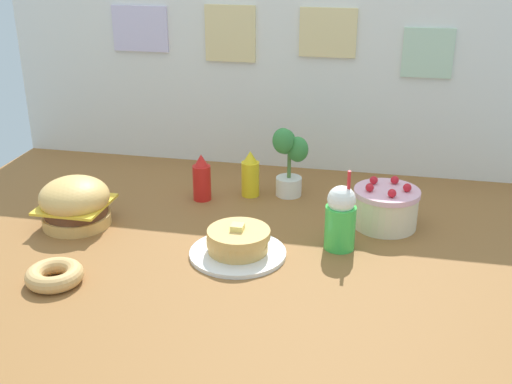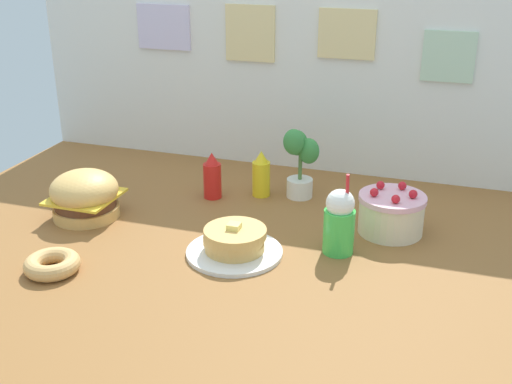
# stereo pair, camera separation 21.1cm
# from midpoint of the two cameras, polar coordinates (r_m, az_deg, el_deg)

# --- Properties ---
(ground_plane) EXTENTS (2.39, 1.70, 0.02)m
(ground_plane) POSITION_cam_midpoint_polar(r_m,az_deg,el_deg) (2.12, -5.27, -5.59)
(ground_plane) COLOR brown
(back_wall) EXTENTS (2.39, 0.04, 0.89)m
(back_wall) POSITION_cam_midpoint_polar(r_m,az_deg,el_deg) (2.74, -0.39, 11.22)
(back_wall) COLOR silver
(back_wall) RESTS_ON ground_plane
(burger) EXTENTS (0.25, 0.25, 0.18)m
(burger) POSITION_cam_midpoint_polar(r_m,az_deg,el_deg) (2.38, -18.37, -0.99)
(burger) COLOR #DBA859
(burger) RESTS_ON ground_plane
(pancake_stack) EXTENTS (0.32, 0.32, 0.11)m
(pancake_stack) POSITION_cam_midpoint_polar(r_m,az_deg,el_deg) (2.07, -4.57, -4.75)
(pancake_stack) COLOR white
(pancake_stack) RESTS_ON ground_plane
(layer_cake) EXTENTS (0.23, 0.23, 0.17)m
(layer_cake) POSITION_cam_midpoint_polar(r_m,az_deg,el_deg) (2.28, 8.98, -1.43)
(layer_cake) COLOR beige
(layer_cake) RESTS_ON ground_plane
(ketchup_bottle) EXTENTS (0.07, 0.07, 0.19)m
(ketchup_bottle) POSITION_cam_midpoint_polar(r_m,az_deg,el_deg) (2.49, -7.30, 1.13)
(ketchup_bottle) COLOR red
(ketchup_bottle) RESTS_ON ground_plane
(mustard_bottle) EXTENTS (0.07, 0.07, 0.19)m
(mustard_bottle) POSITION_cam_midpoint_polar(r_m,az_deg,el_deg) (2.51, -2.92, 1.48)
(mustard_bottle) COLOR yellow
(mustard_bottle) RESTS_ON ground_plane
(cream_soda_cup) EXTENTS (0.10, 0.10, 0.28)m
(cream_soda_cup) POSITION_cam_midpoint_polar(r_m,az_deg,el_deg) (2.09, 4.73, -2.39)
(cream_soda_cup) COLOR green
(cream_soda_cup) RESTS_ON ground_plane
(donut_pink_glaze) EXTENTS (0.17, 0.17, 0.05)m
(donut_pink_glaze) POSITION_cam_midpoint_polar(r_m,az_deg,el_deg) (2.05, -20.48, -7.03)
(donut_pink_glaze) COLOR tan
(donut_pink_glaze) RESTS_ON ground_plane
(potted_plant) EXTENTS (0.14, 0.11, 0.28)m
(potted_plant) POSITION_cam_midpoint_polar(r_m,az_deg,el_deg) (2.49, 0.53, 2.92)
(potted_plant) COLOR white
(potted_plant) RESTS_ON ground_plane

